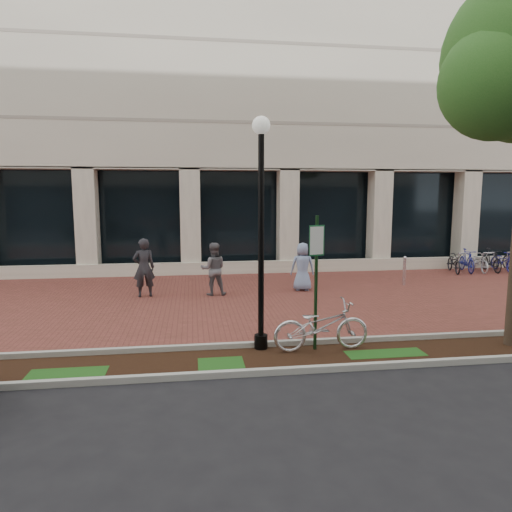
{
  "coord_description": "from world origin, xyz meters",
  "views": [
    {
      "loc": [
        -1.95,
        -13.69,
        3.22
      ],
      "look_at": [
        -0.13,
        -0.8,
        1.44
      ],
      "focal_mm": 32.0,
      "sensor_mm": 36.0,
      "label": 1
    }
  ],
  "objects": [
    {
      "name": "pedestrian_left",
      "position": [
        -3.46,
        0.72,
        0.93
      ],
      "size": [
        0.75,
        0.57,
        1.85
      ],
      "primitive_type": "imported",
      "rotation": [
        0.0,
        0.0,
        3.34
      ],
      "color": "#242428",
      "rests_on": "ground"
    },
    {
      "name": "planting_strip",
      "position": [
        0.0,
        -5.25,
        0.01
      ],
      "size": [
        40.0,
        1.5,
        0.01
      ],
      "primitive_type": "cube",
      "color": "black",
      "rests_on": "ground"
    },
    {
      "name": "pedestrian_right",
      "position": [
        1.68,
        0.95,
        0.81
      ],
      "size": [
        0.86,
        0.63,
        1.62
      ],
      "primitive_type": "imported",
      "rotation": [
        0.0,
        0.0,
        2.99
      ],
      "color": "#7D94BB",
      "rests_on": "ground"
    },
    {
      "name": "curb_plaza_side",
      "position": [
        0.0,
        -4.5,
        0.06
      ],
      "size": [
        40.0,
        0.12,
        0.12
      ],
      "primitive_type": "cube",
      "color": "#A8A99F",
      "rests_on": "ground"
    },
    {
      "name": "locked_bicycle",
      "position": [
        0.65,
        -4.88,
        0.53
      ],
      "size": [
        2.03,
        0.76,
        1.05
      ],
      "primitive_type": "imported",
      "rotation": [
        0.0,
        0.0,
        1.6
      ],
      "color": "silver",
      "rests_on": "ground"
    },
    {
      "name": "bike_rack_cluster",
      "position": [
        10.07,
        3.52,
        0.46
      ],
      "size": [
        3.47,
        1.74,
        0.96
      ],
      "rotation": [
        0.0,
        0.0,
        -0.16
      ],
      "color": "black",
      "rests_on": "ground"
    },
    {
      "name": "lamppost",
      "position": [
        -0.56,
        -4.6,
        2.66
      ],
      "size": [
        0.36,
        0.36,
        4.73
      ],
      "color": "black",
      "rests_on": "ground"
    },
    {
      "name": "parking_sign",
      "position": [
        0.54,
        -4.83,
        1.75
      ],
      "size": [
        0.34,
        0.07,
        2.79
      ],
      "rotation": [
        0.0,
        0.0,
        0.24
      ],
      "color": "#133416",
      "rests_on": "ground"
    },
    {
      "name": "near_office_building",
      "position": [
        0.0,
        10.47,
        10.05
      ],
      "size": [
        40.0,
        12.12,
        16.0
      ],
      "color": "beige",
      "rests_on": "ground"
    },
    {
      "name": "curb_street_side",
      "position": [
        0.0,
        -6.0,
        0.06
      ],
      "size": [
        40.0,
        0.12,
        0.12
      ],
      "primitive_type": "cube",
      "color": "#A8A99F",
      "rests_on": "ground"
    },
    {
      "name": "ground",
      "position": [
        0.0,
        0.0,
        0.0
      ],
      "size": [
        120.0,
        120.0,
        0.0
      ],
      "primitive_type": "plane",
      "color": "black",
      "rests_on": "ground"
    },
    {
      "name": "brick_plaza",
      "position": [
        0.0,
        0.0,
        0.01
      ],
      "size": [
        40.0,
        9.0,
        0.01
      ],
      "primitive_type": "cube",
      "color": "brown",
      "rests_on": "ground"
    },
    {
      "name": "bollard",
      "position": [
        5.47,
        1.31,
        0.53
      ],
      "size": [
        0.12,
        0.12,
        1.05
      ],
      "color": "silver",
      "rests_on": "ground"
    },
    {
      "name": "pedestrian_mid",
      "position": [
        -1.29,
        0.67,
        0.84
      ],
      "size": [
        0.83,
        0.65,
        1.69
      ],
      "primitive_type": "imported",
      "rotation": [
        0.0,
        0.0,
        3.13
      ],
      "color": "#5D5C61",
      "rests_on": "ground"
    }
  ]
}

